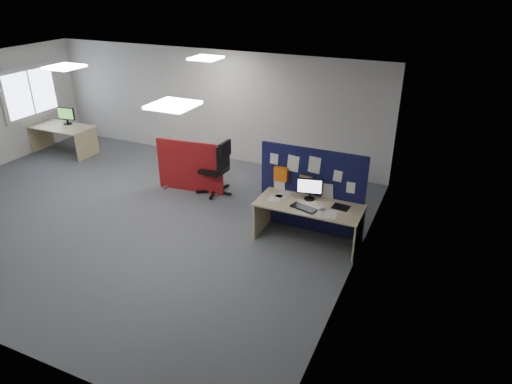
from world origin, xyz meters
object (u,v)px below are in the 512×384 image
at_px(second_desk, 63,132).
at_px(office_chair, 219,165).
at_px(monitor_main, 310,188).
at_px(red_divider, 190,167).
at_px(main_desk, 310,212).
at_px(navy_divider, 310,190).
at_px(monitor_second, 66,115).

distance_m(second_desk, office_chair, 4.94).
bearing_deg(office_chair, monitor_main, -18.55).
height_order(red_divider, office_chair, office_chair).
bearing_deg(main_desk, navy_divider, 108.65).
bearing_deg(navy_divider, red_divider, 169.47).
bearing_deg(main_desk, second_desk, 167.96).
distance_m(main_desk, office_chair, 2.56).
distance_m(monitor_main, second_desk, 7.34).
relative_size(main_desk, second_desk, 1.11).
bearing_deg(red_divider, monitor_second, 162.94).
bearing_deg(monitor_second, main_desk, -20.37).
height_order(navy_divider, monitor_main, navy_divider).
xyz_separation_m(main_desk, office_chair, (-2.35, 1.01, 0.11)).
relative_size(navy_divider, main_desk, 1.05).
bearing_deg(main_desk, monitor_main, 114.55).
distance_m(main_desk, second_desk, 7.42).
xyz_separation_m(second_desk, monitor_second, (0.03, 0.17, 0.42)).
xyz_separation_m(red_divider, office_chair, (0.64, 0.12, 0.12)).
xyz_separation_m(navy_divider, office_chair, (-2.23, 0.65, -0.13)).
bearing_deg(red_divider, main_desk, -22.53).
xyz_separation_m(monitor_main, second_desk, (-7.20, 1.41, -0.40)).
distance_m(main_desk, monitor_second, 7.44).
xyz_separation_m(second_desk, office_chair, (4.91, -0.54, 0.12)).
relative_size(monitor_main, office_chair, 0.38).
bearing_deg(monitor_second, red_divider, -18.08).
xyz_separation_m(main_desk, red_divider, (-2.99, 0.89, -0.01)).
distance_m(red_divider, monitor_second, 4.34).
bearing_deg(second_desk, red_divider, -8.81).
bearing_deg(second_desk, main_desk, -12.04).
relative_size(main_desk, office_chair, 1.55).
bearing_deg(red_divider, monitor_main, -20.30).
height_order(main_desk, red_divider, red_divider).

